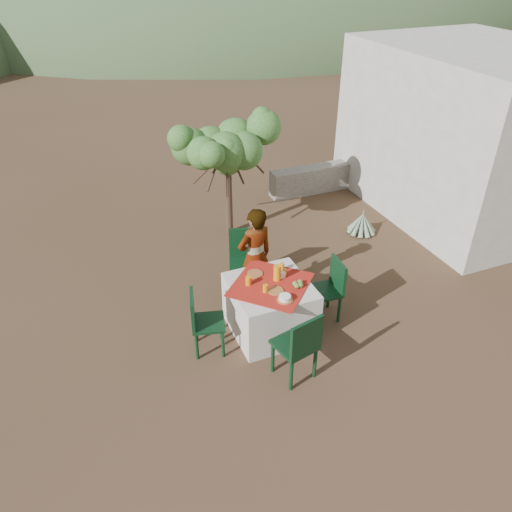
% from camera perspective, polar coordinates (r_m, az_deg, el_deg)
% --- Properties ---
extents(ground, '(160.00, 160.00, 0.00)m').
position_cam_1_polar(ground, '(7.03, -4.16, -8.09)').
color(ground, '#3E2D1C').
rests_on(ground, ground).
extents(table, '(1.30, 1.30, 0.76)m').
position_cam_1_polar(table, '(6.75, 1.63, -5.86)').
color(table, white).
rests_on(table, ground).
extents(chair_far, '(0.56, 0.56, 0.96)m').
position_cam_1_polar(chair_far, '(7.47, -1.37, -0.14)').
color(chair_far, black).
rests_on(chair_far, ground).
extents(chair_near, '(0.54, 0.54, 0.98)m').
position_cam_1_polar(chair_near, '(5.97, 4.96, -10.08)').
color(chair_near, black).
rests_on(chair_near, ground).
extents(chair_left, '(0.50, 0.50, 0.89)m').
position_cam_1_polar(chair_left, '(6.40, -6.18, -7.28)').
color(chair_left, black).
rests_on(chair_left, ground).
extents(chair_right, '(0.45, 0.45, 0.91)m').
position_cam_1_polar(chair_right, '(6.97, 8.40, -3.50)').
color(chair_right, black).
rests_on(chair_right, ground).
extents(person, '(0.61, 0.46, 1.52)m').
position_cam_1_polar(person, '(7.06, -0.12, -0.08)').
color(person, '#8C6651').
rests_on(person, ground).
extents(shrub_tree, '(1.64, 1.61, 1.93)m').
position_cam_1_polar(shrub_tree, '(8.58, -3.04, 11.83)').
color(shrub_tree, '#483024').
rests_on(shrub_tree, ground).
extents(agave, '(0.52, 0.53, 0.56)m').
position_cam_1_polar(agave, '(9.26, 12.01, 3.64)').
color(agave, gray).
rests_on(agave, ground).
extents(guesthouse, '(3.20, 4.20, 3.00)m').
position_cam_1_polar(guesthouse, '(10.40, 23.22, 12.93)').
color(guesthouse, beige).
rests_on(guesthouse, ground).
extents(stone_wall, '(2.60, 0.35, 0.55)m').
position_cam_1_polar(stone_wall, '(10.83, 8.27, 8.97)').
color(stone_wall, gray).
rests_on(stone_wall, ground).
extents(hill_near_right, '(48.00, 48.00, 20.00)m').
position_cam_1_polar(hill_near_right, '(43.51, -4.50, 26.70)').
color(hill_near_right, '#2E4828').
rests_on(hill_near_right, ground).
extents(plate_far, '(0.21, 0.21, 0.01)m').
position_cam_1_polar(plate_far, '(6.69, -0.11, -2.03)').
color(plate_far, brown).
rests_on(plate_far, table).
extents(plate_near, '(0.20, 0.20, 0.01)m').
position_cam_1_polar(plate_near, '(6.39, 2.27, -3.99)').
color(plate_near, brown).
rests_on(plate_near, table).
extents(glass_far, '(0.07, 0.07, 0.12)m').
position_cam_1_polar(glass_far, '(6.47, -0.88, -2.85)').
color(glass_far, orange).
rests_on(glass_far, table).
extents(glass_near, '(0.07, 0.07, 0.11)m').
position_cam_1_polar(glass_near, '(6.35, 1.08, -3.72)').
color(glass_near, orange).
rests_on(glass_near, table).
extents(juice_pitcher, '(0.10, 0.10, 0.22)m').
position_cam_1_polar(juice_pitcher, '(6.54, 2.44, -1.93)').
color(juice_pitcher, orange).
rests_on(juice_pitcher, table).
extents(bowl_plate, '(0.21, 0.21, 0.01)m').
position_cam_1_polar(bowl_plate, '(6.25, 3.31, -5.01)').
color(bowl_plate, brown).
rests_on(bowl_plate, table).
extents(white_bowl, '(0.15, 0.15, 0.06)m').
position_cam_1_polar(white_bowl, '(6.23, 3.32, -4.76)').
color(white_bowl, white).
rests_on(white_bowl, bowl_plate).
extents(jar_left, '(0.06, 0.06, 0.09)m').
position_cam_1_polar(jar_left, '(6.67, 3.30, -1.84)').
color(jar_left, orange).
rests_on(jar_left, table).
extents(jar_right, '(0.06, 0.06, 0.10)m').
position_cam_1_polar(jar_right, '(6.77, 3.00, -1.21)').
color(jar_right, orange).
rests_on(jar_right, table).
extents(napkin_holder, '(0.07, 0.05, 0.09)m').
position_cam_1_polar(napkin_holder, '(6.61, 3.05, -2.19)').
color(napkin_holder, white).
rests_on(napkin_holder, table).
extents(fruit_cluster, '(0.14, 0.13, 0.07)m').
position_cam_1_polar(fruit_cluster, '(6.47, 4.83, -3.22)').
color(fruit_cluster, olive).
rests_on(fruit_cluster, table).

